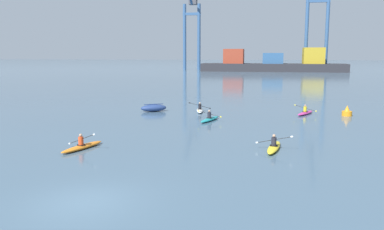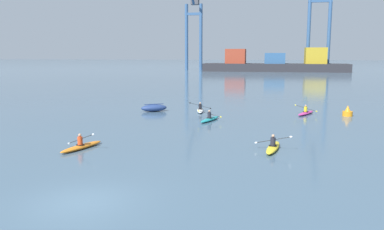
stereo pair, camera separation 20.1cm
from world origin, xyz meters
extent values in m
plane|color=#425B70|center=(0.00, 0.00, 0.00)|extent=(800.00, 800.00, 0.00)
cube|color=#28282D|center=(8.54, 120.12, 1.30)|extent=(47.02, 9.82, 2.61)
cube|color=#993823|center=(-4.40, 120.12, 5.02)|extent=(6.58, 6.88, 4.82)
cube|color=#2D5684|center=(8.54, 120.12, 4.35)|extent=(6.58, 6.88, 3.48)
cube|color=#B29323|center=(21.47, 120.12, 5.21)|extent=(6.58, 6.88, 5.20)
cylinder|color=#335684|center=(-23.58, 130.51, 11.92)|extent=(1.20, 1.20, 23.83)
cylinder|color=#335684|center=(-18.20, 130.51, 11.92)|extent=(1.20, 1.20, 23.83)
cube|color=#335684|center=(-20.89, 130.51, 20.26)|extent=(6.58, 0.90, 0.90)
cube|color=#47474C|center=(-20.89, 133.01, 24.83)|extent=(2.80, 2.80, 2.00)
cylinder|color=#335684|center=(19.65, 127.53, 13.75)|extent=(1.20, 1.20, 27.50)
cylinder|color=#335684|center=(26.32, 127.53, 13.75)|extent=(1.20, 1.20, 27.50)
cube|color=#335684|center=(22.99, 127.53, 23.37)|extent=(7.87, 0.90, 0.90)
ellipsoid|color=navy|center=(-4.28, 23.85, 0.35)|extent=(2.80, 2.26, 0.70)
cube|color=navy|center=(-4.28, 23.85, 0.73)|extent=(1.72, 1.03, 0.06)
cylinder|color=orange|center=(14.11, 24.44, 0.23)|extent=(0.90, 0.90, 0.45)
cone|color=orange|center=(14.11, 24.44, 0.73)|extent=(0.50, 0.49, 0.55)
ellipsoid|color=yellow|center=(7.27, 10.02, 0.13)|extent=(1.13, 3.45, 0.26)
torus|color=black|center=(7.25, 9.92, 0.27)|extent=(0.56, 0.56, 0.05)
cylinder|color=#23232D|center=(7.25, 9.92, 0.51)|extent=(0.30, 0.30, 0.50)
sphere|color=tan|center=(7.25, 9.92, 0.86)|extent=(0.19, 0.19, 0.19)
cylinder|color=black|center=(7.26, 9.97, 0.61)|extent=(2.02, 0.36, 0.55)
ellipsoid|color=silver|center=(6.25, 10.13, 0.35)|extent=(0.21, 0.07, 0.15)
ellipsoid|color=silver|center=(8.27, 9.81, 0.87)|extent=(0.21, 0.07, 0.15)
ellipsoid|color=#C13384|center=(10.42, 24.72, 0.13)|extent=(2.05, 3.31, 0.26)
torus|color=black|center=(10.38, 24.63, 0.27)|extent=(0.66, 0.66, 0.05)
cylinder|color=gold|center=(10.38, 24.63, 0.51)|extent=(0.30, 0.30, 0.50)
sphere|color=tan|center=(10.38, 24.63, 0.86)|extent=(0.19, 0.19, 0.19)
cylinder|color=black|center=(10.40, 24.67, 0.61)|extent=(1.87, 0.95, 0.45)
ellipsoid|color=yellow|center=(9.48, 25.13, 0.82)|extent=(0.20, 0.12, 0.14)
ellipsoid|color=yellow|center=(11.32, 24.21, 0.40)|extent=(0.20, 0.12, 0.14)
ellipsoid|color=teal|center=(2.02, 19.40, 0.13)|extent=(1.51, 3.43, 0.26)
torus|color=black|center=(1.99, 19.31, 0.27)|extent=(0.61, 0.61, 0.05)
cylinder|color=#23232D|center=(1.99, 19.31, 0.51)|extent=(0.30, 0.30, 0.50)
sphere|color=tan|center=(1.99, 19.31, 0.86)|extent=(0.19, 0.19, 0.19)
cylinder|color=black|center=(2.01, 19.35, 0.61)|extent=(2.00, 0.60, 0.41)
ellipsoid|color=yellow|center=(1.01, 19.64, 0.80)|extent=(0.20, 0.09, 0.14)
ellipsoid|color=yellow|center=(3.00, 19.07, 0.42)|extent=(0.20, 0.09, 0.14)
ellipsoid|color=orange|center=(-4.08, 8.00, 0.13)|extent=(1.53, 3.43, 0.26)
torus|color=black|center=(-4.11, 7.91, 0.27)|extent=(0.61, 0.61, 0.05)
cylinder|color=#DB471E|center=(-4.11, 7.91, 0.51)|extent=(0.30, 0.30, 0.50)
sphere|color=tan|center=(-4.11, 7.91, 0.86)|extent=(0.19, 0.19, 0.19)
cylinder|color=black|center=(-4.09, 7.96, 0.61)|extent=(1.90, 0.58, 0.79)
ellipsoid|color=silver|center=(-5.03, 8.23, 0.23)|extent=(0.21, 0.10, 0.17)
ellipsoid|color=silver|center=(-3.15, 7.68, 0.99)|extent=(0.21, 0.10, 0.17)
ellipsoid|color=silver|center=(0.26, 24.62, 0.13)|extent=(1.20, 3.45, 0.26)
torus|color=black|center=(0.28, 24.52, 0.27)|extent=(0.57, 0.57, 0.05)
cylinder|color=black|center=(0.28, 24.52, 0.51)|extent=(0.30, 0.30, 0.50)
sphere|color=tan|center=(0.28, 24.52, 0.86)|extent=(0.19, 0.19, 0.19)
cylinder|color=black|center=(0.27, 24.57, 0.61)|extent=(2.01, 0.40, 0.57)
ellipsoid|color=black|center=(-0.73, 24.39, 0.88)|extent=(0.21, 0.08, 0.15)
ellipsoid|color=black|center=(1.27, 24.75, 0.34)|extent=(0.21, 0.08, 0.15)
camera|label=1|loc=(6.72, -13.24, 5.64)|focal=36.48mm
camera|label=2|loc=(6.92, -13.20, 5.64)|focal=36.48mm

